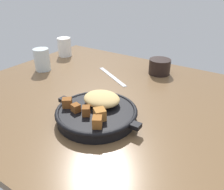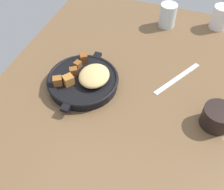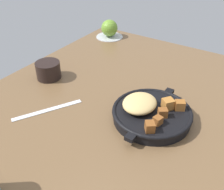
{
  "view_description": "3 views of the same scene",
  "coord_description": "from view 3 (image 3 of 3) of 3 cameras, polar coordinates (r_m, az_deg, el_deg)",
  "views": [
    {
      "loc": [
        34.46,
        -56.74,
        36.5
      ],
      "look_at": [
        -0.04,
        -4.51,
        3.61
      ],
      "focal_mm": 36.75,
      "sensor_mm": 36.0,
      "label": 1
    },
    {
      "loc": [
        54.95,
        15.94,
        64.38
      ],
      "look_at": [
        4.3,
        -2.46,
        3.16
      ],
      "focal_mm": 43.55,
      "sensor_mm": 36.0,
      "label": 2
    },
    {
      "loc": [
        -54.82,
        -36.29,
        49.04
      ],
      "look_at": [
        -0.67,
        -0.94,
        4.63
      ],
      "focal_mm": 42.03,
      "sensor_mm": 36.0,
      "label": 3
    }
  ],
  "objects": [
    {
      "name": "ground_plane",
      "position": [
        0.83,
        -0.29,
        -2.91
      ],
      "size": [
        112.44,
        83.95,
        2.4
      ],
      "primitive_type": "cube",
      "color": "brown"
    },
    {
      "name": "cast_iron_skillet",
      "position": [
        0.76,
        8.42,
        -3.76
      ],
      "size": [
        27.3,
        23.0,
        6.43
      ],
      "color": "black",
      "rests_on": "ground_plane"
    },
    {
      "name": "saucer_plate",
      "position": [
        1.31,
        -0.55,
        12.62
      ],
      "size": [
        12.9,
        12.9,
        0.6
      ],
      "primitive_type": "cylinder",
      "color": "#B7BABF",
      "rests_on": "ground_plane"
    },
    {
      "name": "red_apple",
      "position": [
        1.29,
        -0.56,
        14.36
      ],
      "size": [
        7.87,
        7.87,
        7.87
      ],
      "primitive_type": "sphere",
      "color": "olive",
      "rests_on": "saucer_plate"
    },
    {
      "name": "butter_knife",
      "position": [
        0.82,
        -13.81,
        -3.17
      ],
      "size": [
        19.39,
        12.05,
        0.36
      ],
      "primitive_type": "cube",
      "rotation": [
        0.0,
        0.0,
        -0.52
      ],
      "color": "silver",
      "rests_on": "ground_plane"
    },
    {
      "name": "coffee_mug_dark",
      "position": [
        0.97,
        -13.69,
        5.26
      ],
      "size": [
        8.75,
        8.75,
        6.15
      ],
      "primitive_type": "cylinder",
      "color": "black",
      "rests_on": "ground_plane"
    }
  ]
}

